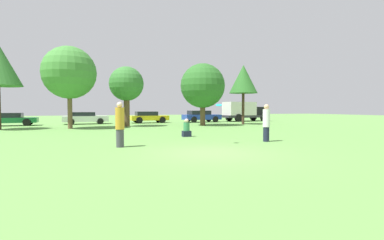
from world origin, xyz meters
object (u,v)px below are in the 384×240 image
(parked_car_blue, at_px, (201,116))
(delivery_truck_black, at_px, (244,111))
(tree_4, at_px, (243,79))
(parked_car_green, at_px, (11,119))
(person_thrower, at_px, (120,124))
(parked_car_yellow, at_px, (148,117))
(tree_3, at_px, (203,86))
(tree_1, at_px, (69,73))
(person_catcher, at_px, (266,123))
(bystander_sitting, at_px, (187,129))
(parked_car_white, at_px, (85,118))
(frisbee, at_px, (219,105))
(tree_2, at_px, (126,84))

(parked_car_blue, xyz_separation_m, delivery_truck_black, (6.03, 0.42, 0.59))
(tree_4, xyz_separation_m, parked_car_green, (-21.64, 5.20, -3.92))
(person_thrower, height_order, parked_car_yellow, person_thrower)
(tree_3, height_order, parked_car_yellow, tree_3)
(person_thrower, xyz_separation_m, delivery_truck_black, (17.16, 19.11, 0.37))
(person_thrower, height_order, parked_car_blue, person_thrower)
(person_thrower, height_order, tree_1, tree_1)
(tree_1, xyz_separation_m, tree_3, (11.49, 0.20, -0.71))
(person_catcher, relative_size, tree_4, 0.30)
(person_thrower, xyz_separation_m, bystander_sitting, (4.02, 3.17, -0.53))
(parked_car_white, height_order, parked_car_blue, parked_car_blue)
(person_thrower, distance_m, parked_car_yellow, 19.69)
(frisbee, bearing_deg, parked_car_yellow, 88.11)
(person_catcher, xyz_separation_m, tree_1, (-9.58, 12.70, 3.51))
(frisbee, height_order, tree_4, tree_4)
(tree_4, xyz_separation_m, parked_car_white, (-15.19, 5.94, -3.91))
(tree_4, relative_size, delivery_truck_black, 1.00)
(tree_2, xyz_separation_m, tree_3, (6.91, -1.05, -0.03))
(tree_4, xyz_separation_m, parked_car_blue, (-2.37, 5.64, -3.84))
(parked_car_green, relative_size, parked_car_white, 0.96)
(person_thrower, xyz_separation_m, tree_1, (-2.68, 12.30, 3.48))
(tree_3, distance_m, delivery_truck_black, 10.92)
(person_thrower, relative_size, parked_car_yellow, 0.44)
(parked_car_yellow, bearing_deg, parked_car_green, -179.06)
(tree_1, bearing_deg, frisbee, -61.40)
(tree_3, height_order, delivery_truck_black, tree_3)
(tree_1, distance_m, parked_car_green, 8.93)
(tree_1, bearing_deg, tree_4, 2.69)
(parked_car_yellow, bearing_deg, parked_car_blue, -5.88)
(parked_car_white, relative_size, parked_car_yellow, 1.06)
(person_thrower, xyz_separation_m, parked_car_blue, (11.13, 18.70, -0.23))
(parked_car_yellow, bearing_deg, delivery_truck_black, -2.30)
(frisbee, height_order, tree_2, tree_2)
(tree_4, bearing_deg, bystander_sitting, -133.82)
(person_thrower, bearing_deg, person_catcher, 0.00)
(tree_1, relative_size, parked_car_blue, 1.45)
(parked_car_white, bearing_deg, tree_4, -23.92)
(person_catcher, height_order, tree_2, tree_2)
(frisbee, xyz_separation_m, bystander_sitting, (-0.28, 3.67, -1.35))
(frisbee, xyz_separation_m, tree_2, (-2.39, 14.04, 1.98))
(delivery_truck_black, bearing_deg, bystander_sitting, -132.08)
(bystander_sitting, distance_m, tree_1, 12.01)
(tree_1, distance_m, tree_2, 4.80)
(person_catcher, height_order, frisbee, frisbee)
(tree_3, xyz_separation_m, tree_4, (4.68, 0.56, 0.84))
(tree_3, bearing_deg, frisbee, -109.17)
(parked_car_green, height_order, parked_car_yellow, parked_car_yellow)
(parked_car_green, bearing_deg, tree_1, -50.06)
(tree_4, bearing_deg, frisbee, -124.17)
(person_thrower, height_order, parked_car_green, person_thrower)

